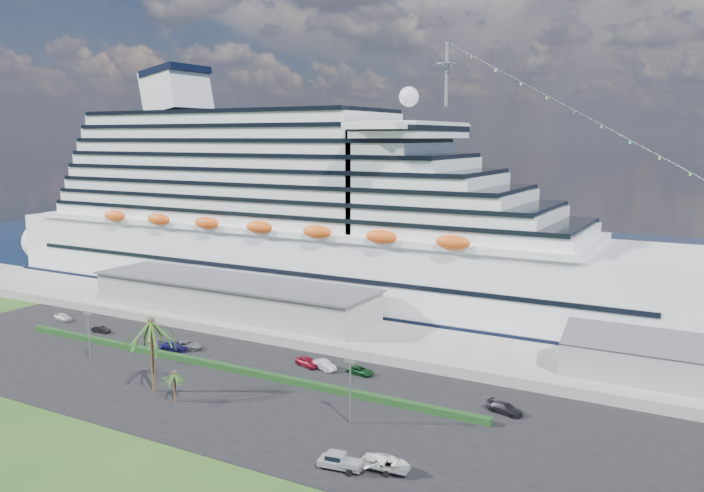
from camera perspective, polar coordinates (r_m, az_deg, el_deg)
The scene contains 22 objects.
ground at distance 95.09m, azimuth -13.51°, elevation -13.49°, with size 420.00×420.00×0.00m, color #2A4C19.
asphalt_lot at distance 102.78m, azimuth -9.27°, elevation -11.57°, with size 140.00×38.00×0.12m, color black.
wharf at distance 125.25m, azimuth -0.95°, elevation -7.24°, with size 240.00×20.00×1.80m, color gray.
water at distance 206.27m, azimuth 11.72°, elevation -1.19°, with size 420.00×160.00×0.02m, color black.
cruise_ship at distance 153.16m, azimuth -3.42°, elevation 1.78°, with size 191.00×38.00×54.00m.
terminal_building at distance 138.08m, azimuth -9.98°, elevation -4.08°, with size 61.00×15.00×6.30m.
port_shed at distance 108.93m, azimuth 23.72°, elevation -8.63°, with size 24.00×12.31×7.37m.
hedge at distance 111.05m, azimuth -10.93°, elevation -9.75°, with size 88.00×1.10×0.90m, color black.
lamp_post_left at distance 118.08m, azimuth -21.05°, elevation -6.64°, with size 1.60×0.35×8.27m.
lamp_post_right at distance 88.04m, azimuth -0.16°, elevation -11.37°, with size 1.60×0.35×8.27m.
palm_tall at distance 101.48m, azimuth -16.34°, elevation -6.67°, with size 8.82×8.82×11.13m.
palm_short at distance 98.39m, azimuth -14.55°, elevation -10.47°, with size 3.53×3.53×4.56m.
parked_car_0 at distance 147.66m, azimuth -22.89°, elevation -5.46°, with size 1.76×4.38×1.49m, color silver.
parked_car_1 at distance 136.32m, azimuth -20.13°, elevation -6.53°, with size 1.30×3.73×1.23m, color black.
parked_car_2 at distance 121.75m, azimuth -13.59°, elevation -8.01°, with size 2.41×5.23×1.45m, color gray.
parked_car_3 at distance 121.59m, azimuth -14.60°, elevation -8.06°, with size 2.11×5.18×1.50m, color #17164F.
parked_car_4 at distance 110.18m, azimuth -3.71°, elevation -9.57°, with size 1.85×4.60×1.57m, color maroon.
parked_car_5 at distance 108.64m, azimuth -2.36°, elevation -9.85°, with size 1.59×4.57×1.51m, color #B4B6BC.
parked_car_6 at distance 106.52m, azimuth 0.71°, elevation -10.32°, with size 2.02×4.38×1.22m, color #0E3A18.
parked_car_7 at distance 94.73m, azimuth 12.62°, elevation -13.01°, with size 1.99×4.89×1.42m, color black.
pickup_truck at distance 78.40m, azimuth -1.02°, elevation -17.44°, with size 5.23×2.56×1.76m.
boat_trailer at distance 77.76m, azimuth 2.89°, elevation -17.48°, with size 6.52×4.51×1.84m.
Camera 1 is at (60.49, -63.88, 36.09)m, focal length 35.00 mm.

